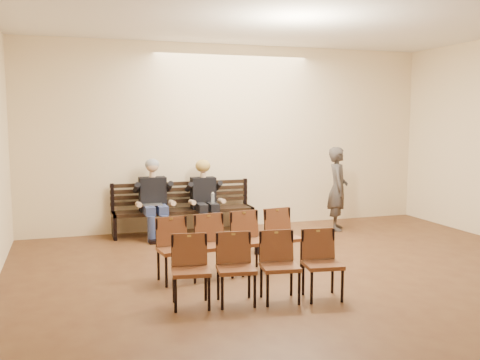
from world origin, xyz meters
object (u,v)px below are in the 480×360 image
object	(u,v)px
bench	(184,221)
passerby	(338,182)
chair_row_back	(258,268)
laptop	(153,206)
seated_woman	(205,199)
chair_row_front	(232,244)
bag	(267,244)
water_bottle	(213,205)
seated_man	(154,198)

from	to	relation	value
bench	passerby	bearing A→B (deg)	-11.96
bench	chair_row_back	xyz separation A→B (m)	(0.02, -3.92, 0.18)
passerby	laptop	bearing A→B (deg)	109.16
seated_woman	chair_row_front	xyz separation A→B (m)	(-0.29, -2.64, -0.22)
bench	bag	bearing A→B (deg)	-62.89
bench	passerby	size ratio (longest dim) A/B	1.43
bench	seated_woman	xyz separation A→B (m)	(0.36, -0.12, 0.41)
laptop	chair_row_front	size ratio (longest dim) A/B	0.16
laptop	water_bottle	size ratio (longest dim) A/B	1.60
bench	water_bottle	world-z (taller)	water_bottle
laptop	passerby	bearing A→B (deg)	-1.44
seated_man	water_bottle	bearing A→B (deg)	-12.64
seated_woman	bag	world-z (taller)	seated_woman
seated_man	seated_woman	bearing A→B (deg)	0.00
water_bottle	passerby	bearing A→B (deg)	-6.01
bench	seated_woman	distance (m)	0.56
seated_man	laptop	distance (m)	0.19
seated_woman	water_bottle	xyz separation A→B (m)	(0.09, -0.23, -0.08)
seated_man	water_bottle	distance (m)	1.06
seated_man	passerby	size ratio (longest dim) A/B	0.77
bench	seated_man	bearing A→B (deg)	-168.09
water_bottle	passerby	xyz separation A→B (m)	(2.37, -0.25, 0.35)
bag	chair_row_back	distance (m)	2.30
seated_man	passerby	bearing A→B (deg)	-8.03
seated_man	seated_woman	size ratio (longest dim) A/B	1.10
seated_man	passerby	xyz separation A→B (m)	(3.40, -0.48, 0.21)
water_bottle	chair_row_back	distance (m)	3.60
bench	water_bottle	size ratio (longest dim) A/B	12.45
chair_row_back	bag	bearing A→B (deg)	74.58
seated_woman	laptop	world-z (taller)	seated_woman
seated_woman	chair_row_back	distance (m)	3.82
laptop	bag	world-z (taller)	laptop
water_bottle	laptop	bearing A→B (deg)	174.64
chair_row_back	seated_man	bearing A→B (deg)	106.94
passerby	chair_row_front	bearing A→B (deg)	152.99
bench	laptop	size ratio (longest dim) A/B	7.79
seated_woman	chair_row_back	bearing A→B (deg)	-95.18
bench	chair_row_back	size ratio (longest dim) A/B	1.32
seated_woman	passerby	world-z (taller)	passerby
passerby	bench	bearing A→B (deg)	103.00
water_bottle	bag	xyz separation A→B (m)	(0.48, -1.47, -0.41)
bag	chair_row_front	bearing A→B (deg)	-132.57
seated_man	chair_row_back	xyz separation A→B (m)	(0.59, -3.80, -0.30)
bench	seated_woman	size ratio (longest dim) A/B	2.04
water_bottle	bag	bearing A→B (deg)	-72.08
water_bottle	seated_woman	bearing A→B (deg)	112.01
seated_woman	water_bottle	bearing A→B (deg)	-67.99
seated_man	chair_row_front	world-z (taller)	seated_man
bench	water_bottle	xyz separation A→B (m)	(0.46, -0.35, 0.33)
bench	chair_row_back	world-z (taller)	chair_row_back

